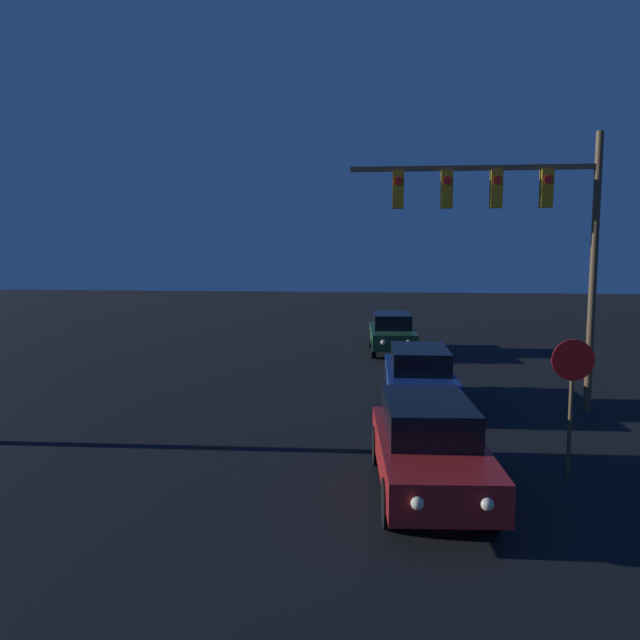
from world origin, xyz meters
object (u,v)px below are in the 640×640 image
(traffic_signal_mast, at_px, (517,218))
(stop_sign, at_px, (572,382))
(car_near, at_px, (428,444))
(car_mid, at_px, (419,374))
(car_far, at_px, (392,332))

(traffic_signal_mast, bearing_deg, stop_sign, -88.85)
(car_near, height_order, stop_sign, stop_sign)
(stop_sign, bearing_deg, car_mid, 115.20)
(car_near, height_order, traffic_signal_mast, traffic_signal_mast)
(car_near, xyz_separation_m, car_far, (-0.46, 14.23, 0.00))
(car_near, distance_m, car_mid, 5.90)
(car_far, height_order, traffic_signal_mast, traffic_signal_mast)
(car_far, xyz_separation_m, traffic_signal_mast, (2.88, -8.68, 3.97))
(traffic_signal_mast, bearing_deg, car_mid, 171.52)
(car_far, bearing_deg, car_mid, 91.11)
(car_near, bearing_deg, car_mid, -95.61)
(car_mid, relative_size, traffic_signal_mast, 0.65)
(car_near, height_order, car_far, same)
(car_mid, bearing_deg, car_near, -92.86)
(car_mid, height_order, stop_sign, stop_sign)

